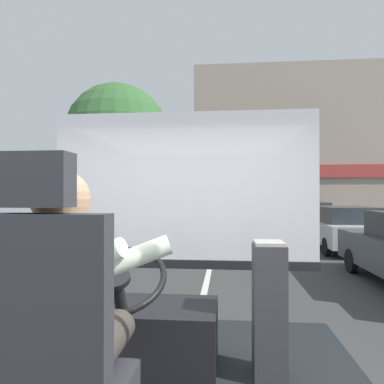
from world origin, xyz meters
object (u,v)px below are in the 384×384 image
parked_car_white (307,217)px  parked_car_silver (344,228)px  driver_seat (53,367)px  bus_driver (69,303)px  steering_console (136,331)px  fare_box (269,309)px

parked_car_white → parked_car_silver: bearing=-89.7°
driver_seat → bus_driver: 0.23m
steering_console → fare_box: bearing=-5.1°
fare_box → parked_car_white: bearing=76.6°
driver_seat → parked_car_silver: 11.59m
driver_seat → steering_console: driver_seat is taller
bus_driver → parked_car_silver: 11.48m
driver_seat → parked_car_white: bearing=74.5°
bus_driver → fare_box: bearing=47.7°
fare_box → parked_car_white: fare_box is taller
parked_car_white → bus_driver: bearing=-105.6°
bus_driver → parked_car_silver: size_ratio=0.20×
driver_seat → parked_car_silver: (4.43, 10.70, -0.45)m
steering_console → fare_box: size_ratio=1.27×
driver_seat → bus_driver: bearing=90.0°
bus_driver → parked_car_silver: bus_driver is taller
fare_box → parked_car_silver: (3.54, 9.60, -0.33)m
driver_seat → fare_box: (0.89, 1.10, -0.12)m
steering_console → parked_car_white: steering_console is taller
fare_box → parked_car_silver: 10.24m
fare_box → parked_car_silver: bearing=69.7°
driver_seat → parked_car_silver: size_ratio=0.32×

